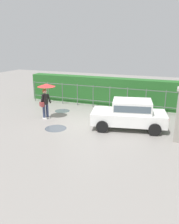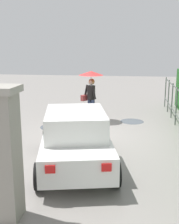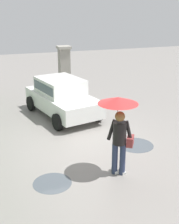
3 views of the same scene
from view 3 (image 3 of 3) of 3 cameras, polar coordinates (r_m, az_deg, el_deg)
name	(u,v)px [view 3 (image 3 of 3)]	position (r m, az deg, el deg)	size (l,w,h in m)	color
ground_plane	(83,140)	(9.73, -1.35, -5.44)	(40.00, 40.00, 0.00)	gray
car	(61,96)	(11.78, -5.41, 3.15)	(3.97, 2.48, 1.48)	white
pedestrian	(119,119)	(7.35, 5.71, -1.36)	(1.00, 1.00, 2.05)	#2D3856
gate_pillar	(64,71)	(14.17, -4.83, 7.77)	(0.60, 0.60, 2.42)	gray
puddle_near	(136,145)	(9.51, 8.86, -6.28)	(1.11, 1.11, 0.00)	#4C545B
puddle_far	(52,183)	(7.59, -7.15, -13.37)	(0.96, 0.96, 0.00)	#4C545B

